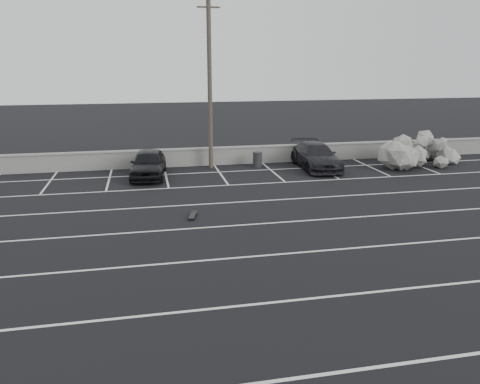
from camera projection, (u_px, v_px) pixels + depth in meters
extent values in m
plane|color=black|center=(248.00, 257.00, 14.94)|extent=(120.00, 120.00, 0.00)
cube|color=gray|center=(197.00, 157.00, 28.01)|extent=(50.00, 0.35, 1.00)
cube|color=gray|center=(197.00, 149.00, 27.87)|extent=(50.00, 0.45, 0.08)
cube|color=silver|center=(314.00, 376.00, 9.27)|extent=(36.00, 0.10, 0.01)
cube|color=silver|center=(273.00, 302.00, 12.10)|extent=(36.00, 0.10, 0.01)
cube|color=silver|center=(248.00, 257.00, 14.94)|extent=(36.00, 0.10, 0.01)
cube|color=silver|center=(231.00, 226.00, 17.77)|extent=(36.00, 0.10, 0.01)
cube|color=silver|center=(218.00, 203.00, 20.60)|extent=(36.00, 0.10, 0.01)
cube|color=silver|center=(209.00, 186.00, 23.43)|extent=(36.00, 0.10, 0.01)
cube|color=silver|center=(202.00, 173.00, 26.26)|extent=(36.00, 0.10, 0.01)
cube|color=silver|center=(49.00, 182.00, 24.23)|extent=(0.10, 5.00, 0.01)
cube|color=silver|center=(109.00, 179.00, 24.82)|extent=(0.10, 5.00, 0.01)
cube|color=silver|center=(166.00, 177.00, 25.40)|extent=(0.10, 5.00, 0.01)
cube|color=silver|center=(221.00, 174.00, 25.98)|extent=(0.10, 5.00, 0.01)
cube|color=silver|center=(273.00, 172.00, 26.56)|extent=(0.10, 5.00, 0.01)
cube|color=silver|center=(322.00, 169.00, 27.14)|extent=(0.10, 5.00, 0.01)
cube|color=silver|center=(370.00, 167.00, 27.73)|extent=(0.10, 5.00, 0.01)
cube|color=silver|center=(416.00, 165.00, 28.31)|extent=(0.10, 5.00, 0.01)
imported|color=black|center=(148.00, 163.00, 25.17)|extent=(2.18, 4.48, 1.47)
imported|color=black|center=(316.00, 156.00, 27.24)|extent=(2.21, 5.04, 1.44)
cylinder|color=#4C4238|center=(210.00, 85.00, 26.26)|extent=(0.25, 0.25, 9.49)
cube|color=#4C4238|center=(208.00, 7.00, 25.15)|extent=(1.27, 0.08, 0.08)
cylinder|color=#27282A|center=(258.00, 160.00, 27.63)|extent=(0.58, 0.58, 0.84)
cylinder|color=#27282A|center=(258.00, 153.00, 27.51)|extent=(0.64, 0.64, 0.05)
cube|color=black|center=(193.00, 215.00, 18.71)|extent=(0.43, 0.87, 0.02)
cube|color=#27282A|center=(194.00, 214.00, 18.99)|extent=(0.18, 0.10, 0.04)
cube|color=#27282A|center=(191.00, 218.00, 18.45)|extent=(0.18, 0.10, 0.04)
cylinder|color=black|center=(191.00, 214.00, 19.00)|extent=(0.05, 0.07, 0.06)
cylinder|color=black|center=(196.00, 215.00, 18.99)|extent=(0.05, 0.07, 0.06)
cylinder|color=black|center=(189.00, 219.00, 18.47)|extent=(0.05, 0.07, 0.06)
cylinder|color=black|center=(194.00, 219.00, 18.45)|extent=(0.05, 0.07, 0.06)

